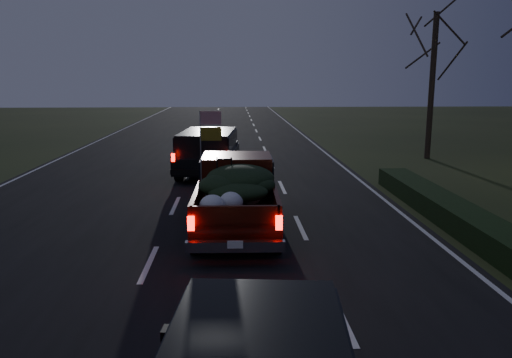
{
  "coord_description": "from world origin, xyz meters",
  "views": [
    {
      "loc": [
        1.82,
        -10.18,
        3.91
      ],
      "look_at": [
        2.42,
        2.71,
        1.3
      ],
      "focal_mm": 35.0,
      "sensor_mm": 36.0,
      "label": 1
    }
  ],
  "objects": [
    {
      "name": "ground",
      "position": [
        0.0,
        0.0,
        0.0
      ],
      "size": [
        120.0,
        120.0,
        0.0
      ],
      "primitive_type": "plane",
      "color": "black",
      "rests_on": "ground"
    },
    {
      "name": "road_asphalt",
      "position": [
        0.0,
        0.0,
        0.01
      ],
      "size": [
        14.0,
        120.0,
        0.02
      ],
      "primitive_type": "cube",
      "color": "black",
      "rests_on": "ground"
    },
    {
      "name": "hedge_row",
      "position": [
        7.8,
        3.0,
        0.3
      ],
      "size": [
        1.0,
        10.0,
        0.6
      ],
      "primitive_type": "cube",
      "color": "black",
      "rests_on": "ground"
    },
    {
      "name": "bare_tree_far",
      "position": [
        11.5,
        14.0,
        5.23
      ],
      "size": [
        3.6,
        3.6,
        7.0
      ],
      "color": "black",
      "rests_on": "ground"
    },
    {
      "name": "pickup_truck",
      "position": [
        1.91,
        2.54,
        1.04
      ],
      "size": [
        2.13,
        5.32,
        2.77
      ],
      "rotation": [
        0.0,
        0.0,
        -0.02
      ],
      "color": "#3D1108",
      "rests_on": "ground"
    },
    {
      "name": "lead_suv",
      "position": [
        0.8,
        10.27,
        1.11
      ],
      "size": [
        2.59,
        5.29,
        1.47
      ],
      "rotation": [
        0.0,
        0.0,
        -0.09
      ],
      "color": "black",
      "rests_on": "ground"
    }
  ]
}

